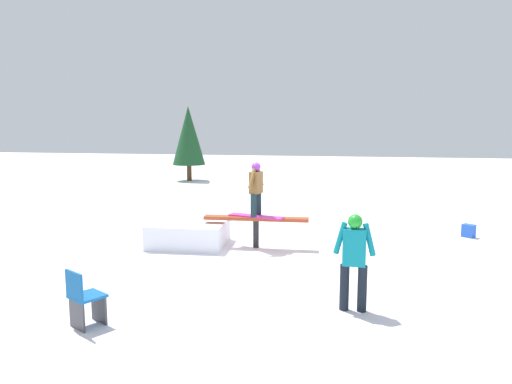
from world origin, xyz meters
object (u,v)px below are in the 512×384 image
at_px(folding_chair, 84,300).
at_px(bystander_teal, 354,257).
at_px(main_rider_on_rail, 256,190).
at_px(pine_tree_far, 189,136).
at_px(backpack_on_snow, 469,231).
at_px(loose_snowboard_white, 302,214).
at_px(rail_feature, 256,221).

bearing_deg(folding_chair, bystander_teal, -129.65).
distance_m(main_rider_on_rail, pine_tree_far, 13.54).
bearing_deg(backpack_on_snow, pine_tree_far, -3.92).
bearing_deg(loose_snowboard_white, backpack_on_snow, -12.82).
distance_m(rail_feature, bystander_teal, 4.29).
bearing_deg(bystander_teal, loose_snowboard_white, -75.57).
distance_m(rail_feature, folding_chair, 5.28).
relative_size(loose_snowboard_white, folding_chair, 1.55).
height_order(bystander_teal, backpack_on_snow, bystander_teal).
bearing_deg(backpack_on_snow, rail_feature, 60.34).
distance_m(main_rider_on_rail, backpack_on_snow, 5.79).
relative_size(main_rider_on_rail, backpack_on_snow, 4.08).
xyz_separation_m(bystander_teal, loose_snowboard_white, (-1.44, 7.97, -0.88)).
bearing_deg(pine_tree_far, folding_chair, -77.72).
relative_size(main_rider_on_rail, folding_chair, 1.58).
bearing_deg(pine_tree_far, backpack_on_snow, -43.87).
xyz_separation_m(loose_snowboard_white, folding_chair, (-2.49, -9.29, 0.40)).
xyz_separation_m(rail_feature, backpack_on_snow, (5.30, 1.97, -0.47)).
distance_m(folding_chair, pine_tree_far, 17.84).
bearing_deg(main_rider_on_rail, backpack_on_snow, 35.90).
height_order(bystander_teal, loose_snowboard_white, bystander_teal).
relative_size(rail_feature, folding_chair, 2.86).
xyz_separation_m(main_rider_on_rail, backpack_on_snow, (5.30, 1.97, -1.23)).
bearing_deg(pine_tree_far, rail_feature, -66.01).
bearing_deg(pine_tree_far, main_rider_on_rail, -66.01).
height_order(folding_chair, pine_tree_far, pine_tree_far).
height_order(rail_feature, backpack_on_snow, rail_feature).
xyz_separation_m(main_rider_on_rail, loose_snowboard_white, (0.77, 4.30, -1.38)).
height_order(rail_feature, pine_tree_far, pine_tree_far).
distance_m(bystander_teal, folding_chair, 4.17).
distance_m(folding_chair, backpack_on_snow, 9.89).
bearing_deg(main_rider_on_rail, loose_snowboard_white, 95.41).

